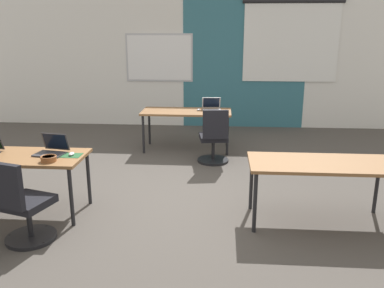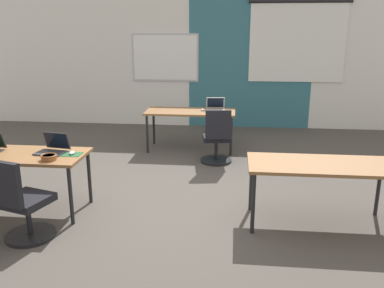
{
  "view_description": "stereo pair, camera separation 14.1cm",
  "coord_description": "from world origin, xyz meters",
  "px_view_note": "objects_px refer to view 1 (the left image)",
  "views": [
    {
      "loc": [
        0.64,
        -4.94,
        2.14
      ],
      "look_at": [
        0.28,
        -0.2,
        0.78
      ],
      "focal_mm": 37.94,
      "sensor_mm": 36.0,
      "label": 1
    },
    {
      "loc": [
        0.78,
        -4.93,
        2.14
      ],
      "look_at": [
        0.28,
        -0.2,
        0.78
      ],
      "focal_mm": 37.94,
      "sensor_mm": 36.0,
      "label": 2
    }
  ],
  "objects_px": {
    "laptop_far_right": "(212,108)",
    "chair_far_right": "(214,141)",
    "desk_near_left": "(17,160)",
    "mouse_near_left_inner": "(72,154)",
    "mouse_far_right": "(198,110)",
    "chair_near_left_inner": "(23,209)",
    "snack_bowl": "(49,158)",
    "desk_near_right": "(321,167)",
    "laptop_near_left_inner": "(52,150)",
    "desk_far_center": "(186,114)"
  },
  "relations": [
    {
      "from": "laptop_far_right",
      "to": "chair_far_right",
      "type": "bearing_deg",
      "value": -90.89
    },
    {
      "from": "desk_near_left",
      "to": "laptop_far_right",
      "type": "xyz_separation_m",
      "value": [
        2.2,
        2.89,
        0.11
      ]
    },
    {
      "from": "laptop_far_right",
      "to": "mouse_near_left_inner",
      "type": "bearing_deg",
      "value": -123.67
    },
    {
      "from": "mouse_far_right",
      "to": "mouse_near_left_inner",
      "type": "bearing_deg",
      "value": -115.06
    },
    {
      "from": "desk_near_left",
      "to": "mouse_near_left_inner",
      "type": "xyz_separation_m",
      "value": [
        0.66,
        0.03,
        0.08
      ]
    },
    {
      "from": "chair_near_left_inner",
      "to": "snack_bowl",
      "type": "relative_size",
      "value": 5.18
    },
    {
      "from": "chair_far_right",
      "to": "laptop_far_right",
      "type": "bearing_deg",
      "value": -94.08
    },
    {
      "from": "snack_bowl",
      "to": "laptop_far_right",
      "type": "bearing_deg",
      "value": 60.87
    },
    {
      "from": "desk_near_right",
      "to": "laptop_far_right",
      "type": "xyz_separation_m",
      "value": [
        -1.3,
        2.89,
        0.11
      ]
    },
    {
      "from": "chair_far_right",
      "to": "chair_near_left_inner",
      "type": "bearing_deg",
      "value": 47.18
    },
    {
      "from": "desk_near_left",
      "to": "desk_near_right",
      "type": "height_order",
      "value": "same"
    },
    {
      "from": "laptop_near_left_inner",
      "to": "desk_far_center",
      "type": "bearing_deg",
      "value": 72.96
    },
    {
      "from": "mouse_near_left_inner",
      "to": "desk_far_center",
      "type": "bearing_deg",
      "value": 68.42
    },
    {
      "from": "laptop_near_left_inner",
      "to": "chair_near_left_inner",
      "type": "xyz_separation_m",
      "value": [
        -0.01,
        -0.79,
        -0.39
      ]
    },
    {
      "from": "laptop_far_right",
      "to": "chair_near_left_inner",
      "type": "distance_m",
      "value": 4.05
    },
    {
      "from": "mouse_near_left_inner",
      "to": "desk_near_right",
      "type": "bearing_deg",
      "value": -0.65
    },
    {
      "from": "laptop_near_left_inner",
      "to": "mouse_near_left_inner",
      "type": "xyz_separation_m",
      "value": [
        0.26,
        -0.05,
        -0.03
      ]
    },
    {
      "from": "desk_far_center",
      "to": "snack_bowl",
      "type": "height_order",
      "value": "snack_bowl"
    },
    {
      "from": "mouse_near_left_inner",
      "to": "snack_bowl",
      "type": "height_order",
      "value": "snack_bowl"
    },
    {
      "from": "desk_near_left",
      "to": "mouse_far_right",
      "type": "distance_m",
      "value": 3.45
    },
    {
      "from": "desk_near_left",
      "to": "laptop_near_left_inner",
      "type": "relative_size",
      "value": 4.28
    },
    {
      "from": "laptop_near_left_inner",
      "to": "snack_bowl",
      "type": "height_order",
      "value": "laptop_near_left_inner"
    },
    {
      "from": "mouse_far_right",
      "to": "laptop_near_left_inner",
      "type": "bearing_deg",
      "value": -119.7
    },
    {
      "from": "mouse_far_right",
      "to": "chair_far_right",
      "type": "xyz_separation_m",
      "value": [
        0.3,
        -0.78,
        -0.36
      ]
    },
    {
      "from": "desk_far_center",
      "to": "chair_near_left_inner",
      "type": "height_order",
      "value": "chair_near_left_inner"
    },
    {
      "from": "chair_far_right",
      "to": "mouse_near_left_inner",
      "type": "distance_m",
      "value": 2.6
    },
    {
      "from": "desk_near_right",
      "to": "chair_near_left_inner",
      "type": "relative_size",
      "value": 1.74
    },
    {
      "from": "mouse_near_left_inner",
      "to": "chair_near_left_inner",
      "type": "xyz_separation_m",
      "value": [
        -0.27,
        -0.74,
        -0.36
      ]
    },
    {
      "from": "mouse_far_right",
      "to": "chair_near_left_inner",
      "type": "bearing_deg",
      "value": -114.06
    },
    {
      "from": "chair_far_right",
      "to": "chair_near_left_inner",
      "type": "xyz_separation_m",
      "value": [
        -1.88,
        -2.75,
        0.0
      ]
    },
    {
      "from": "laptop_near_left_inner",
      "to": "chair_far_right",
      "type": "bearing_deg",
      "value": 55.87
    },
    {
      "from": "desk_near_right",
      "to": "chair_near_left_inner",
      "type": "distance_m",
      "value": 3.21
    },
    {
      "from": "mouse_far_right",
      "to": "chair_far_right",
      "type": "height_order",
      "value": "chair_far_right"
    },
    {
      "from": "laptop_near_left_inner",
      "to": "mouse_near_left_inner",
      "type": "distance_m",
      "value": 0.26
    },
    {
      "from": "laptop_near_left_inner",
      "to": "snack_bowl",
      "type": "bearing_deg",
      "value": -64.46
    },
    {
      "from": "chair_far_right",
      "to": "desk_near_left",
      "type": "bearing_deg",
      "value": 33.63
    },
    {
      "from": "mouse_near_left_inner",
      "to": "snack_bowl",
      "type": "relative_size",
      "value": 0.56
    },
    {
      "from": "mouse_near_left_inner",
      "to": "snack_bowl",
      "type": "distance_m",
      "value": 0.29
    },
    {
      "from": "mouse_far_right",
      "to": "chair_far_right",
      "type": "bearing_deg",
      "value": -69.06
    },
    {
      "from": "desk_far_center",
      "to": "laptop_far_right",
      "type": "bearing_deg",
      "value": 11.52
    },
    {
      "from": "desk_near_right",
      "to": "chair_near_left_inner",
      "type": "height_order",
      "value": "chair_near_left_inner"
    },
    {
      "from": "laptop_near_left_inner",
      "to": "mouse_near_left_inner",
      "type": "relative_size",
      "value": 3.73
    },
    {
      "from": "chair_far_right",
      "to": "desk_far_center",
      "type": "bearing_deg",
      "value": -64.21
    },
    {
      "from": "desk_far_center",
      "to": "chair_near_left_inner",
      "type": "relative_size",
      "value": 1.74
    },
    {
      "from": "desk_far_center",
      "to": "snack_bowl",
      "type": "distance_m",
      "value": 3.26
    },
    {
      "from": "chair_near_left_inner",
      "to": "mouse_near_left_inner",
      "type": "bearing_deg",
      "value": -93.21
    },
    {
      "from": "chair_near_left_inner",
      "to": "snack_bowl",
      "type": "bearing_deg",
      "value": -83.42
    },
    {
      "from": "chair_far_right",
      "to": "mouse_near_left_inner",
      "type": "bearing_deg",
      "value": 42.9
    },
    {
      "from": "desk_near_left",
      "to": "desk_far_center",
      "type": "bearing_deg",
      "value": 57.99
    },
    {
      "from": "mouse_far_right",
      "to": "laptop_near_left_inner",
      "type": "height_order",
      "value": "laptop_near_left_inner"
    }
  ]
}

